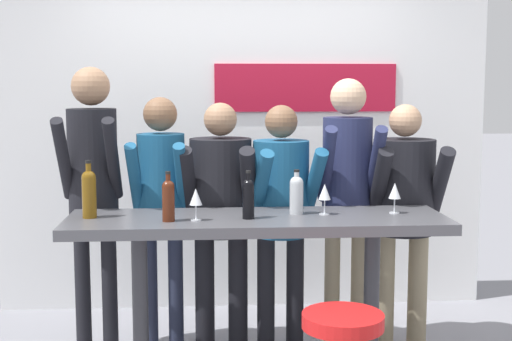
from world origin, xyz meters
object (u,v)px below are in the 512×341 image
at_px(wine_glass_0, 325,193).
at_px(person_center_right, 347,180).
at_px(person_right, 404,201).
at_px(wine_bottle_0, 168,198).
at_px(person_center_left, 221,201).
at_px(person_far_left, 93,175).
at_px(tasting_table, 257,244).
at_px(wine_glass_1, 395,192).
at_px(wine_bottle_1, 248,197).
at_px(wine_bottle_2, 89,191).
at_px(wine_bottle_3, 296,193).
at_px(person_center, 281,201).
at_px(wine_glass_2, 196,198).
at_px(person_left, 161,194).

bearing_deg(wine_glass_0, person_center_right, 65.41).
height_order(person_right, wine_bottle_0, person_right).
bearing_deg(person_center_left, person_far_left, -172.07).
relative_size(tasting_table, wine_glass_1, 12.06).
bearing_deg(person_right, wine_bottle_1, -150.33).
xyz_separation_m(person_right, wine_glass_1, (-0.18, -0.46, 0.13)).
height_order(person_far_left, wine_bottle_0, person_far_left).
distance_m(person_far_left, person_right, 1.98).
distance_m(person_right, wine_bottle_2, 1.98).
bearing_deg(wine_bottle_3, tasting_table, -164.34).
height_order(wine_bottle_1, wine_glass_1, wine_bottle_1).
xyz_separation_m(tasting_table, person_center_left, (-0.19, 0.53, 0.16)).
bearing_deg(person_right, person_center, -178.47).
height_order(wine_bottle_3, wine_glass_2, wine_bottle_3).
xyz_separation_m(person_far_left, wine_glass_2, (0.65, -0.60, -0.06)).
relative_size(wine_glass_0, wine_glass_1, 1.00).
bearing_deg(person_far_left, tasting_table, -27.62).
xyz_separation_m(person_left, wine_bottle_0, (0.08, -0.65, 0.07)).
xyz_separation_m(wine_bottle_1, wine_bottle_3, (0.28, 0.12, -0.00)).
xyz_separation_m(wine_bottle_0, wine_glass_1, (1.29, 0.15, -0.00)).
xyz_separation_m(person_far_left, person_right, (1.97, -0.01, -0.18)).
bearing_deg(person_center_right, wine_glass_2, -144.76).
bearing_deg(wine_glass_0, wine_bottle_2, -179.71).
height_order(person_far_left, person_center_left, person_far_left).
height_order(tasting_table, person_left, person_left).
relative_size(person_left, wine_glass_0, 9.27).
bearing_deg(person_far_left, wine_bottle_3, -20.40).
height_order(tasting_table, person_center, person_center).
distance_m(person_left, wine_bottle_3, 0.93).
xyz_separation_m(wine_glass_0, wine_glass_1, (0.41, 0.01, 0.00)).
xyz_separation_m(person_center_left, wine_bottle_3, (0.42, -0.46, 0.12)).
bearing_deg(wine_bottle_0, person_center_right, 30.07).
bearing_deg(person_left, wine_glass_0, -24.63).
bearing_deg(wine_glass_1, wine_bottle_1, -172.92).
bearing_deg(person_left, person_center, -0.01).
distance_m(wine_bottle_0, wine_bottle_3, 0.74).
bearing_deg(wine_bottle_1, wine_bottle_0, -174.08).
height_order(person_center, wine_glass_2, person_center).
bearing_deg(wine_glass_2, tasting_table, 14.95).
bearing_deg(person_center, person_left, 166.62).
bearing_deg(wine_glass_1, person_far_left, 165.44).
bearing_deg(person_center_left, wine_bottle_3, -40.72).
height_order(tasting_table, wine_glass_1, wine_glass_1).
distance_m(wine_bottle_2, wine_glass_1, 1.73).
distance_m(person_center_left, wine_bottle_0, 0.71).
relative_size(person_far_left, wine_glass_1, 10.32).
height_order(person_left, person_center_right, person_center_right).
distance_m(wine_bottle_3, wine_glass_1, 0.57).
height_order(person_right, wine_glass_2, person_right).
bearing_deg(wine_bottle_0, wine_glass_1, 6.69).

